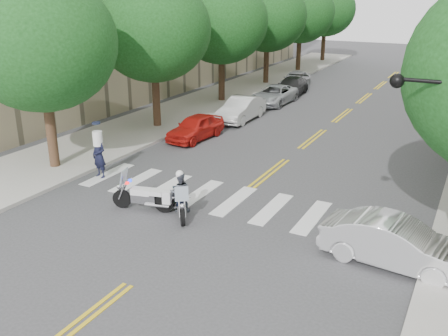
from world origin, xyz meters
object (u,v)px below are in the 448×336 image
Objects in this scene: convertible at (396,243)px; motorcycle_police at (180,195)px; motorcycle_parked at (148,197)px; officer_standing at (99,155)px.

motorcycle_police is at bearing 95.81° from convertible.
motorcycle_police reaches higher than convertible.
motorcycle_police reaches higher than motorcycle_parked.
motorcycle_parked is at bearing 97.08° from convertible.
motorcycle_police is 0.42× the size of convertible.
motorcycle_police is 1.30m from motorcycle_parked.
motorcycle_police is 0.93× the size of officer_standing.
motorcycle_parked is 8.66m from convertible.
motorcycle_parked is 4.29m from officer_standing.
convertible is at bearing -102.89° from motorcycle_parked.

